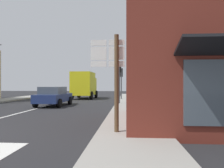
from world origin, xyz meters
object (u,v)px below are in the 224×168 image
object	(u,v)px
traffic_light_near_right	(119,73)
traffic_light_far_right	(121,77)
delivery_truck	(84,85)
route_sign_post	(117,73)
sedan_far	(54,96)

from	to	relation	value
traffic_light_near_right	traffic_light_far_right	size ratio (longest dim) A/B	1.04
delivery_truck	traffic_light_near_right	bearing A→B (deg)	-59.33
route_sign_post	traffic_light_far_right	bearing A→B (deg)	91.17
sedan_far	delivery_truck	bearing A→B (deg)	86.04
route_sign_post	traffic_light_far_right	size ratio (longest dim) A/B	0.95
delivery_truck	route_sign_post	distance (m)	18.68
route_sign_post	sedan_far	bearing A→B (deg)	119.60
sedan_far	delivery_truck	distance (m)	8.77
route_sign_post	traffic_light_far_right	distance (m)	16.09
sedan_far	route_sign_post	size ratio (longest dim) A/B	1.32
sedan_far	route_sign_post	world-z (taller)	route_sign_post
sedan_far	traffic_light_far_right	world-z (taller)	traffic_light_far_right
sedan_far	traffic_light_far_right	bearing A→B (deg)	53.36
traffic_light_far_right	route_sign_post	bearing A→B (deg)	-88.83
traffic_light_near_right	traffic_light_far_right	xyz separation A→B (m)	(0.00, 5.41, -0.10)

